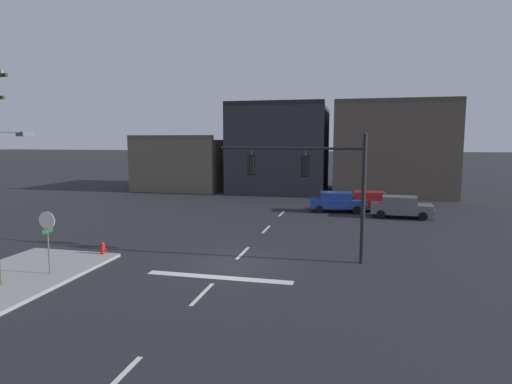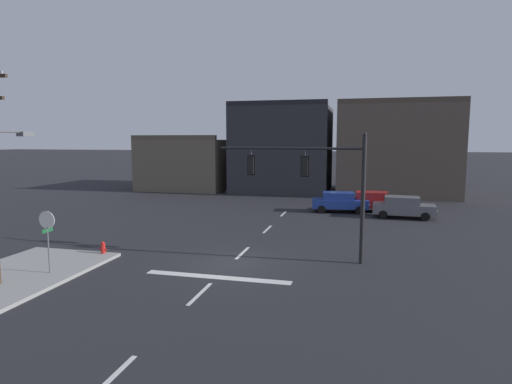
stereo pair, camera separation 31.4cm
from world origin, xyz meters
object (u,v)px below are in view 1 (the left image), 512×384
object	(u,v)px
car_lot_nearside	(337,201)
car_lot_farside	(370,201)
signal_mast_near_side	(317,177)
stop_sign	(47,228)
car_lot_middle	(401,206)
fire_hydrant	(103,250)

from	to	relation	value
car_lot_nearside	car_lot_farside	xyz separation A→B (m)	(2.63, 0.97, 0.00)
signal_mast_near_side	car_lot_nearside	world-z (taller)	signal_mast_near_side
car_lot_nearside	car_lot_farside	distance (m)	2.80
stop_sign	car_lot_nearside	bearing A→B (deg)	59.90
car_lot_nearside	car_lot_middle	bearing A→B (deg)	-17.84
signal_mast_near_side	car_lot_middle	xyz separation A→B (m)	(5.23, 12.55, -3.19)
car_lot_nearside	car_lot_farside	world-z (taller)	same
car_lot_nearside	car_lot_farside	size ratio (longest dim) A/B	1.02
car_lot_farside	signal_mast_near_side	bearing A→B (deg)	-101.72
car_lot_farside	car_lot_nearside	bearing A→B (deg)	-159.67
car_lot_nearside	fire_hydrant	distance (m)	19.45
signal_mast_near_side	car_lot_middle	world-z (taller)	signal_mast_near_side
stop_sign	car_lot_middle	distance (m)	24.05
signal_mast_near_side	fire_hydrant	world-z (taller)	signal_mast_near_side
signal_mast_near_side	car_lot_nearside	xyz separation A→B (m)	(0.49, 14.07, -3.19)
signal_mast_near_side	car_lot_middle	bearing A→B (deg)	67.38
car_lot_middle	fire_hydrant	xyz separation A→B (m)	(-15.62, -14.59, -0.53)
stop_sign	car_lot_farside	size ratio (longest dim) A/B	0.63
signal_mast_near_side	stop_sign	xyz separation A→B (m)	(-10.77, -5.35, -1.90)
signal_mast_near_side	car_lot_farside	size ratio (longest dim) A/B	1.63
car_lot_nearside	car_lot_middle	size ratio (longest dim) A/B	1.00
car_lot_nearside	car_lot_middle	distance (m)	4.98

